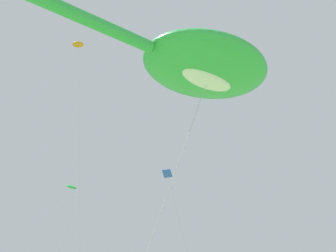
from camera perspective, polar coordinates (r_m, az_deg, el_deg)
The scene contains 4 objects.
big_show_kite at distance 16.67m, azimuth 4.69°, elevation 8.81°, with size 14.67×5.07×11.36m.
small_kite_delta_white at distance 34.59m, azimuth -13.02°, elevation 10.95°, with size 2.28×2.04×21.93m.
small_kite_diamond_red at distance 28.83m, azimuth 0.26°, elevation -8.43°, with size 4.19×0.80×10.49m.
small_kite_bird_shape at distance 28.44m, azimuth -13.99°, elevation -8.85°, with size 1.80×1.38×9.20m.
Camera 1 is at (-8.83, -0.37, 1.50)m, focal length 41.65 mm.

